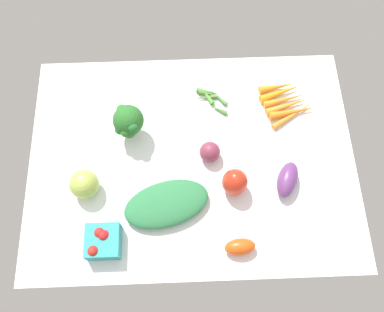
# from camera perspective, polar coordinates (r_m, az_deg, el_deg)

# --- Properties ---
(tablecloth) EXTENTS (1.04, 0.76, 0.02)m
(tablecloth) POSITION_cam_1_polar(r_m,az_deg,el_deg) (1.32, 0.00, -0.49)
(tablecloth) COLOR white
(tablecloth) RESTS_ON ground
(carrot_bunch) EXTENTS (0.19, 0.19, 0.03)m
(carrot_bunch) POSITION_cam_1_polar(r_m,az_deg,el_deg) (1.43, 12.96, 7.42)
(carrot_bunch) COLOR orange
(carrot_bunch) RESTS_ON tablecloth
(red_onion_near_basket) EXTENTS (0.07, 0.07, 0.07)m
(red_onion_near_basket) POSITION_cam_1_polar(r_m,az_deg,el_deg) (1.29, 2.49, 0.57)
(red_onion_near_basket) COLOR brown
(red_onion_near_basket) RESTS_ON tablecloth
(leafy_greens_clump) EXTENTS (0.29, 0.20, 0.05)m
(leafy_greens_clump) POSITION_cam_1_polar(r_m,az_deg,el_deg) (1.24, -3.57, -6.67)
(leafy_greens_clump) COLOR #2C7342
(leafy_greens_clump) RESTS_ON tablecloth
(eggplant) EXTENTS (0.10, 0.13, 0.06)m
(eggplant) POSITION_cam_1_polar(r_m,az_deg,el_deg) (1.29, 13.12, -3.20)
(eggplant) COLOR #62346F
(eggplant) RESTS_ON tablecloth
(heirloom_tomato_green) EXTENTS (0.09, 0.09, 0.09)m
(heirloom_tomato_green) POSITION_cam_1_polar(r_m,az_deg,el_deg) (1.28, -14.76, -3.81)
(heirloom_tomato_green) COLOR #9FB64D
(heirloom_tomato_green) RESTS_ON tablecloth
(berry_basket) EXTENTS (0.10, 0.10, 0.07)m
(berry_basket) POSITION_cam_1_polar(r_m,az_deg,el_deg) (1.23, -12.30, -11.49)
(berry_basket) COLOR teal
(berry_basket) RESTS_ON tablecloth
(okra_pile) EXTENTS (0.11, 0.12, 0.02)m
(okra_pile) POSITION_cam_1_polar(r_m,az_deg,el_deg) (1.41, 2.51, 8.26)
(okra_pile) COLOR #4E7F40
(okra_pile) RESTS_ON tablecloth
(roma_tomato) EXTENTS (0.09, 0.06, 0.05)m
(roma_tomato) POSITION_cam_1_polar(r_m,az_deg,el_deg) (1.22, 6.69, -12.44)
(roma_tomato) COLOR #DE4D15
(roma_tomato) RESTS_ON tablecloth
(broccoli_head) EXTENTS (0.10, 0.11, 0.13)m
(broccoli_head) POSITION_cam_1_polar(r_m,az_deg,el_deg) (1.29, -8.88, 4.74)
(broccoli_head) COLOR #A0C588
(broccoli_head) RESTS_ON tablecloth
(bell_pepper_red) EXTENTS (0.11, 0.11, 0.10)m
(bell_pepper_red) POSITION_cam_1_polar(r_m,az_deg,el_deg) (1.24, 5.97, -3.63)
(bell_pepper_red) COLOR red
(bell_pepper_red) RESTS_ON tablecloth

